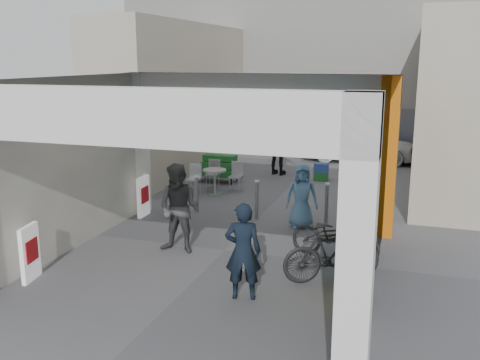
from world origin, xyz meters
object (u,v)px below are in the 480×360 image
(border_collie, at_px, (243,255))
(man_elderly, at_px, (302,196))
(man_back_turned, at_px, (179,209))
(man_crates, at_px, (279,146))
(bicycle_front, at_px, (335,236))
(produce_stand, at_px, (218,171))
(bicycle_rear, at_px, (332,253))
(man_with_dog, at_px, (243,251))
(white_van, at_px, (358,143))
(cafe_set, at_px, (214,181))

(border_collie, height_order, man_elderly, man_elderly)
(man_back_turned, height_order, man_crates, man_crates)
(man_elderly, xyz_separation_m, bicycle_front, (1.03, -1.74, -0.29))
(produce_stand, bearing_deg, bicycle_rear, -40.25)
(man_with_dog, relative_size, man_back_turned, 0.89)
(bicycle_rear, xyz_separation_m, white_van, (-0.79, 11.57, 0.19))
(man_with_dog, distance_m, white_van, 12.70)
(border_collie, xyz_separation_m, bicycle_front, (1.54, 1.07, 0.19))
(white_van, bearing_deg, bicycle_front, -178.47)
(bicycle_rear, bearing_deg, cafe_set, 10.62)
(man_crates, xyz_separation_m, bicycle_rear, (3.07, -8.30, -0.47))
(man_back_turned, xyz_separation_m, bicycle_front, (3.03, 0.59, -0.44))
(man_crates, bearing_deg, man_elderly, 120.17)
(border_collie, distance_m, bicycle_front, 1.89)
(produce_stand, height_order, man_crates, man_crates)
(white_van, bearing_deg, man_back_turned, 165.78)
(man_elderly, bearing_deg, produce_stand, 116.72)
(border_collie, xyz_separation_m, man_elderly, (0.51, 2.81, 0.48))
(bicycle_front, bearing_deg, bicycle_rear, -164.01)
(man_with_dog, xyz_separation_m, man_crates, (-1.80, 9.42, 0.19))
(cafe_set, height_order, man_back_turned, man_back_turned)
(man_with_dog, height_order, bicycle_front, man_with_dog)
(bicycle_rear, bearing_deg, white_van, -23.59)
(produce_stand, xyz_separation_m, man_elderly, (3.48, -3.83, 0.42))
(cafe_set, distance_m, man_crates, 3.17)
(produce_stand, bearing_deg, man_crates, 61.46)
(cafe_set, distance_m, man_back_turned, 5.11)
(man_back_turned, distance_m, bicycle_rear, 3.21)
(border_collie, relative_size, man_elderly, 0.46)
(man_back_turned, bearing_deg, man_elderly, 50.55)
(bicycle_rear, bearing_deg, man_elderly, -5.69)
(cafe_set, xyz_separation_m, man_crates, (1.22, 2.84, 0.69))
(produce_stand, relative_size, border_collie, 1.84)
(man_back_turned, height_order, white_van, man_back_turned)
(bicycle_front, bearing_deg, man_elderly, 41.22)
(man_back_turned, bearing_deg, man_with_dog, -40.01)
(man_back_turned, height_order, bicycle_front, man_back_turned)
(cafe_set, height_order, man_elderly, man_elderly)
(man_with_dog, bearing_deg, white_van, -106.82)
(man_with_dog, bearing_deg, bicycle_rear, -153.18)
(white_van, bearing_deg, border_collie, 173.54)
(man_crates, height_order, white_van, man_crates)
(bicycle_rear, bearing_deg, bicycle_front, -22.02)
(cafe_set, height_order, produce_stand, cafe_set)
(man_elderly, bearing_deg, man_with_dog, -107.37)
(man_with_dog, bearing_deg, bicycle_front, -132.16)
(man_back_turned, relative_size, man_elderly, 1.20)
(border_collie, xyz_separation_m, white_van, (0.85, 11.53, 0.44))
(cafe_set, distance_m, bicycle_rear, 6.95)
(produce_stand, relative_size, man_crates, 0.64)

